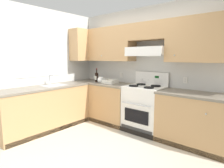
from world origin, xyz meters
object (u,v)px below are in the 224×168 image
(wine_bottle, at_px, (97,77))
(bowl, at_px, (110,82))
(paper_towel_roll, at_px, (101,80))
(stove, at_px, (144,108))

(wine_bottle, relative_size, bowl, 1.01)
(bowl, distance_m, paper_towel_roll, 0.22)
(stove, distance_m, wine_bottle, 1.42)
(stove, bearing_deg, wine_bottle, -177.86)
(wine_bottle, xyz_separation_m, bowl, (0.39, 0.04, -0.10))
(bowl, height_order, paper_towel_roll, paper_towel_roll)
(wine_bottle, distance_m, paper_towel_roll, 0.21)
(wine_bottle, bearing_deg, paper_towel_roll, -14.68)
(stove, xyz_separation_m, wine_bottle, (-1.30, -0.05, 0.56))
(stove, distance_m, bowl, 1.02)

